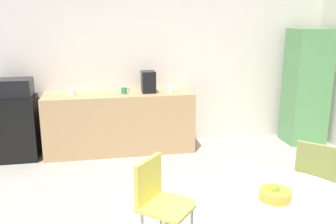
# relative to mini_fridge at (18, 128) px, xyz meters

# --- Properties ---
(wall_back) EXTENTS (6.00, 0.10, 2.60)m
(wall_back) POSITION_rel_mini_fridge_xyz_m (1.87, 0.35, 0.85)
(wall_back) COLOR silver
(wall_back) RESTS_ON ground_plane
(counter_block) EXTENTS (2.20, 0.60, 0.90)m
(counter_block) POSITION_rel_mini_fridge_xyz_m (1.45, 0.00, -0.00)
(counter_block) COLOR tan
(counter_block) RESTS_ON ground_plane
(mini_fridge) EXTENTS (0.54, 0.54, 0.90)m
(mini_fridge) POSITION_rel_mini_fridge_xyz_m (0.00, 0.00, 0.00)
(mini_fridge) COLOR black
(mini_fridge) RESTS_ON ground_plane
(microwave) EXTENTS (0.48, 0.38, 0.26)m
(microwave) POSITION_rel_mini_fridge_xyz_m (0.00, 0.00, 0.58)
(microwave) COLOR black
(microwave) RESTS_ON mini_fridge
(locker_cabinet) EXTENTS (0.60, 0.50, 1.83)m
(locker_cabinet) POSITION_rel_mini_fridge_xyz_m (4.42, -0.10, 0.46)
(locker_cabinet) COLOR #599959
(locker_cabinet) RESTS_ON ground_plane
(round_table) EXTENTS (1.21, 1.21, 0.72)m
(round_table) POSITION_rel_mini_fridge_xyz_m (2.40, -3.21, 0.15)
(round_table) COLOR silver
(round_table) RESTS_ON ground_plane
(chair_olive) EXTENTS (0.59, 0.59, 0.83)m
(chair_olive) POSITION_rel_mini_fridge_xyz_m (3.12, -2.48, 0.07)
(chair_olive) COLOR silver
(chair_olive) RESTS_ON ground_plane
(chair_yellow) EXTENTS (0.59, 0.59, 0.83)m
(chair_yellow) POSITION_rel_mini_fridge_xyz_m (1.62, -2.55, 0.07)
(chair_yellow) COLOR silver
(chair_yellow) RESTS_ON ground_plane
(fruit_bowl) EXTENTS (0.24, 0.24, 0.11)m
(fruit_bowl) POSITION_rel_mini_fridge_xyz_m (2.38, -3.16, 0.31)
(fruit_bowl) COLOR gold
(fruit_bowl) RESTS_ON round_table
(mug_white) EXTENTS (0.13, 0.08, 0.09)m
(mug_white) POSITION_rel_mini_fridge_xyz_m (1.53, -0.04, 0.50)
(mug_white) COLOR #338C59
(mug_white) RESTS_ON counter_block
(mug_green) EXTENTS (0.13, 0.08, 0.09)m
(mug_green) POSITION_rel_mini_fridge_xyz_m (0.79, -0.00, 0.50)
(mug_green) COLOR white
(mug_green) RESTS_ON counter_block
(mug_red) EXTENTS (0.13, 0.08, 0.09)m
(mug_red) POSITION_rel_mini_fridge_xyz_m (2.22, -0.06, 0.50)
(mug_red) COLOR white
(mug_red) RESTS_ON counter_block
(coffee_maker) EXTENTS (0.20, 0.24, 0.32)m
(coffee_maker) POSITION_rel_mini_fridge_xyz_m (1.89, 0.00, 0.61)
(coffee_maker) COLOR black
(coffee_maker) RESTS_ON counter_block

